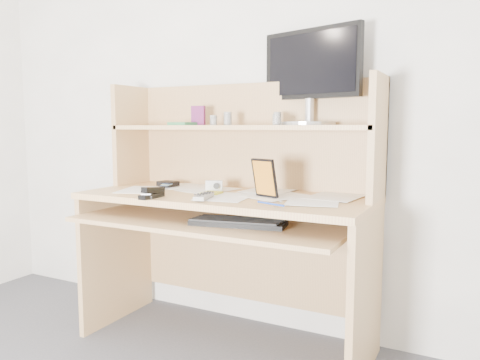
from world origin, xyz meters
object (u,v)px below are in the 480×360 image
at_px(keyboard, 238,222).
at_px(tv_remote, 204,196).
at_px(monitor, 311,74).
at_px(desk, 232,203).
at_px(game_case, 265,178).

height_order(keyboard, tv_remote, tv_remote).
relative_size(tv_remote, monitor, 0.34).
bearing_deg(tv_remote, desk, 73.18).
relative_size(keyboard, game_case, 2.46).
bearing_deg(tv_remote, monitor, 35.20).
bearing_deg(desk, game_case, -26.65).
height_order(desk, monitor, monitor).
xyz_separation_m(desk, keyboard, (0.17, -0.26, -0.03)).
bearing_deg(keyboard, tv_remote, 168.89).
height_order(game_case, monitor, monitor).
distance_m(desk, keyboard, 0.31).
relative_size(keyboard, tv_remote, 2.47).
relative_size(game_case, monitor, 0.34).
xyz_separation_m(keyboard, tv_remote, (-0.17, -0.00, 0.10)).
xyz_separation_m(tv_remote, game_case, (0.23, 0.15, 0.08)).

